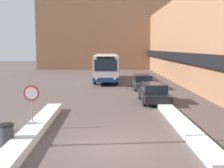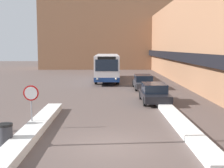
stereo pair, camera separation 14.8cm
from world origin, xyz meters
name	(u,v)px [view 1 (the left image)]	position (x,y,z in m)	size (l,w,h in m)	color
ground_plane	(112,146)	(0.00, 0.00, 0.00)	(160.00, 160.00, 0.00)	brown
building_row_right	(195,41)	(9.97, 24.00, 4.76)	(5.50, 60.00, 9.55)	#996B4C
building_backdrop_far	(108,27)	(0.00, 47.91, 7.96)	(26.00, 8.00, 15.92)	#996B4C
snow_bank_left	(36,128)	(-3.60, 2.15, 0.19)	(0.90, 10.91, 0.38)	silver
snow_bank_right	(182,124)	(3.60, 3.03, 0.14)	(0.90, 11.86, 0.27)	silver
city_bus	(106,66)	(-0.36, 25.23, 1.72)	(2.67, 12.36, 3.12)	silver
parked_car_front	(154,93)	(3.20, 10.08, 0.71)	(1.88, 4.59, 1.39)	black
parked_car_middle	(142,82)	(3.20, 17.64, 0.69)	(1.80, 4.88, 1.36)	#38383D
stop_sign	(32,98)	(-3.90, 2.74, 1.56)	(0.76, 0.08, 2.16)	gray
trash_bin	(7,135)	(-4.26, -0.09, 0.48)	(0.59, 0.59, 0.95)	#38383D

